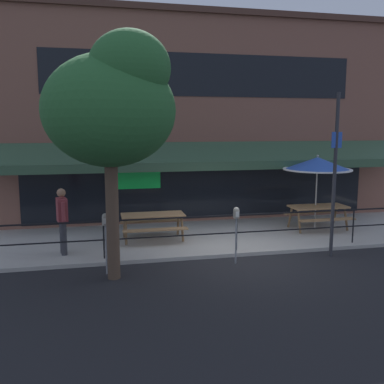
% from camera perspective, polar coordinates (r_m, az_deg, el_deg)
% --- Properties ---
extents(ground_plane, '(120.00, 120.00, 0.00)m').
position_cam_1_polar(ground_plane, '(11.32, 6.39, -8.59)').
color(ground_plane, black).
extents(patio_deck, '(15.00, 4.00, 0.10)m').
position_cam_1_polar(patio_deck, '(13.14, 3.59, -5.87)').
color(patio_deck, '#ADA89E').
rests_on(patio_deck, ground).
extents(restaurant_building, '(15.00, 1.60, 7.22)m').
position_cam_1_polar(restaurant_building, '(14.87, 1.34, 9.60)').
color(restaurant_building, brown).
rests_on(restaurant_building, ground).
extents(patio_railing, '(13.84, 0.04, 0.97)m').
position_cam_1_polar(patio_railing, '(11.38, 5.98, -4.31)').
color(patio_railing, black).
rests_on(patio_railing, patio_deck).
extents(picnic_table_left, '(1.80, 1.42, 0.76)m').
position_cam_1_polar(picnic_table_left, '(12.38, -5.23, -3.67)').
color(picnic_table_left, '#997047').
rests_on(picnic_table_left, patio_deck).
extents(picnic_table_centre, '(1.80, 1.42, 0.76)m').
position_cam_1_polar(picnic_table_centre, '(14.18, 16.47, -2.41)').
color(picnic_table_centre, '#997047').
rests_on(picnic_table_centre, patio_deck).
extents(patio_umbrella_centre, '(2.14, 2.14, 2.38)m').
position_cam_1_polar(patio_umbrella_centre, '(14.13, 16.38, 3.59)').
color(patio_umbrella_centre, '#B7B2A8').
rests_on(patio_umbrella_centre, patio_deck).
extents(pedestrian_walking, '(0.32, 0.61, 1.71)m').
position_cam_1_polar(pedestrian_walking, '(11.40, -16.91, -3.30)').
color(pedestrian_walking, '#333338').
rests_on(pedestrian_walking, patio_deck).
extents(parking_meter_near, '(0.15, 0.16, 1.42)m').
position_cam_1_polar(parking_meter_near, '(9.89, -11.46, -4.35)').
color(parking_meter_near, gray).
rests_on(parking_meter_near, ground).
extents(parking_meter_far, '(0.15, 0.16, 1.42)m').
position_cam_1_polar(parking_meter_far, '(10.49, 5.92, -3.48)').
color(parking_meter_far, gray).
rests_on(parking_meter_far, ground).
extents(street_sign_pole, '(0.28, 0.09, 4.20)m').
position_cam_1_polar(street_sign_pole, '(11.45, 18.48, 2.26)').
color(street_sign_pole, '#2D2D33').
rests_on(street_sign_pole, ground).
extents(street_tree_curbside, '(2.81, 2.53, 5.31)m').
position_cam_1_polar(street_tree_curbside, '(9.29, -10.47, 11.49)').
color(street_tree_curbside, brown).
rests_on(street_tree_curbside, ground).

